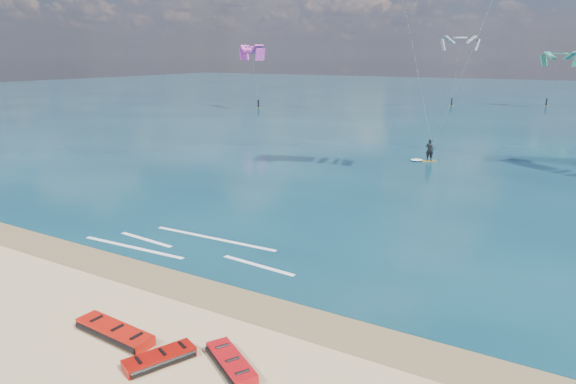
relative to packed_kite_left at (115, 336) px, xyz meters
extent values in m
plane|color=tan|center=(-2.41, 41.30, 0.00)|extent=(320.00, 320.00, 0.00)
cube|color=olive|center=(-2.41, 4.30, 0.00)|extent=(320.00, 2.40, 0.01)
cube|color=#0B2E3D|center=(-2.41, 105.30, 0.02)|extent=(320.00, 200.00, 0.04)
cube|color=gold|center=(1.11, 35.31, 0.07)|extent=(1.37, 1.37, 0.07)
imported|color=black|center=(1.11, 35.31, 1.08)|extent=(0.72, 0.48, 1.96)
cylinder|color=black|center=(1.43, 34.99, 1.36)|extent=(0.46, 0.45, 0.04)
cube|color=white|center=(-3.09, 9.40, 0.04)|extent=(7.55, 0.51, 0.01)
cube|color=white|center=(-6.07, 7.45, 0.04)|extent=(3.75, 0.51, 0.01)
cube|color=white|center=(-5.83, 6.30, 0.04)|extent=(6.39, 0.58, 0.01)
cube|color=white|center=(0.91, 7.60, 0.04)|extent=(4.01, 0.53, 0.01)
camera|label=1|loc=(13.22, -10.64, 9.48)|focal=32.00mm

